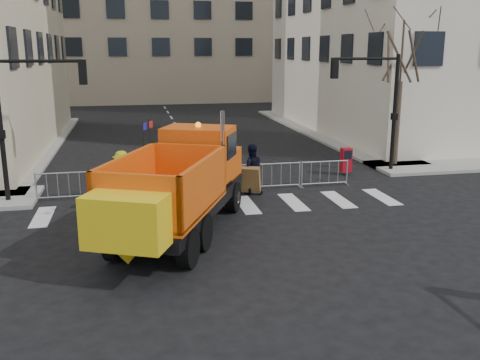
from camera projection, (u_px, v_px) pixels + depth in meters
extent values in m
plane|color=black|center=(265.00, 263.00, 14.43)|extent=(120.00, 120.00, 0.00)
cube|color=gray|center=(215.00, 184.00, 22.50)|extent=(64.00, 5.00, 0.15)
cylinder|color=black|center=(1.00, 132.00, 19.35)|extent=(0.18, 0.18, 5.40)
cylinder|color=black|center=(394.00, 114.00, 24.48)|extent=(0.18, 0.18, 5.40)
cube|color=black|center=(182.00, 204.00, 16.57)|extent=(4.97, 7.37, 0.44)
cylinder|color=black|center=(178.00, 193.00, 19.30)|extent=(0.76, 1.12, 1.08)
cylinder|color=black|center=(233.00, 197.00, 18.86)|extent=(0.76, 1.12, 1.08)
cylinder|color=black|center=(135.00, 227.00, 15.68)|extent=(0.76, 1.12, 1.08)
cylinder|color=black|center=(202.00, 232.00, 15.24)|extent=(0.76, 1.12, 1.08)
cylinder|color=black|center=(116.00, 242.00, 14.47)|extent=(0.76, 1.12, 1.08)
cylinder|color=black|center=(188.00, 248.00, 14.03)|extent=(0.76, 1.12, 1.08)
cube|color=#DA4E0C|center=(209.00, 162.00, 19.38)|extent=(2.52, 2.28, 0.98)
cube|color=#DA4E0C|center=(199.00, 153.00, 18.04)|extent=(2.70, 2.36, 1.77)
cylinder|color=silver|center=(223.00, 148.00, 17.04)|extent=(0.14, 0.14, 2.35)
cube|color=#DA4E0C|center=(165.00, 183.00, 15.03)|extent=(4.01, 4.94, 1.62)
cube|color=yellow|center=(126.00, 222.00, 12.59)|extent=(2.19, 1.70, 1.28)
cube|color=brown|center=(221.00, 178.00, 21.20)|extent=(3.09, 1.81, 1.10)
imported|color=black|center=(217.00, 171.00, 20.82)|extent=(0.74, 0.50, 1.97)
imported|color=black|center=(251.00, 169.00, 21.08)|extent=(1.01, 0.81, 2.00)
imported|color=black|center=(212.00, 172.00, 20.79)|extent=(1.02, 1.20, 1.92)
imported|color=#AFBB16|center=(122.00, 174.00, 20.12)|extent=(1.22, 0.80, 1.77)
cube|color=#A80C19|center=(346.00, 160.00, 24.35)|extent=(0.46, 0.41, 1.10)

